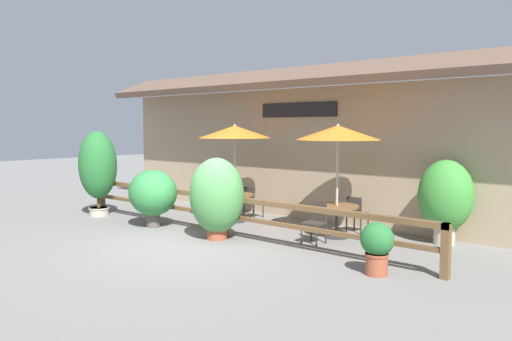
# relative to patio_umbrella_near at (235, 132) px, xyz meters

# --- Properties ---
(ground_plane) EXTENTS (60.00, 60.00, 0.00)m
(ground_plane) POSITION_rel_patio_umbrella_near_xyz_m (1.00, -2.47, -2.40)
(ground_plane) COLOR slate
(building_facade) EXTENTS (14.28, 1.49, 4.23)m
(building_facade) POSITION_rel_patio_umbrella_near_xyz_m (1.00, 1.63, -0.24)
(building_facade) COLOR tan
(building_facade) RESTS_ON ground
(patio_railing) EXTENTS (10.40, 0.14, 0.95)m
(patio_railing) POSITION_rel_patio_umbrella_near_xyz_m (1.00, -1.42, -1.71)
(patio_railing) COLOR brown
(patio_railing) RESTS_ON ground
(patio_umbrella_near) EXTENTS (1.92, 1.92, 2.61)m
(patio_umbrella_near) POSITION_rel_patio_umbrella_near_xyz_m (0.00, 0.00, 0.00)
(patio_umbrella_near) COLOR #B7B2A8
(patio_umbrella_near) RESTS_ON ground
(dining_table_near) EXTENTS (1.01, 1.01, 0.75)m
(dining_table_near) POSITION_rel_patio_umbrella_near_xyz_m (0.00, 0.00, -1.80)
(dining_table_near) COLOR brown
(dining_table_near) RESTS_ON ground
(chair_near_streetside) EXTENTS (0.46, 0.46, 0.88)m
(chair_near_streetside) POSITION_rel_patio_umbrella_near_xyz_m (0.01, -0.72, -1.91)
(chair_near_streetside) COLOR #332D28
(chair_near_streetside) RESTS_ON ground
(chair_near_wallside) EXTENTS (0.43, 0.43, 0.88)m
(chair_near_wallside) POSITION_rel_patio_umbrella_near_xyz_m (-0.02, 0.72, -1.91)
(chair_near_wallside) COLOR #332D28
(chair_near_wallside) RESTS_ON ground
(patio_umbrella_middle) EXTENTS (1.92, 1.92, 2.61)m
(patio_umbrella_middle) POSITION_rel_patio_umbrella_near_xyz_m (3.09, 0.11, 0.00)
(patio_umbrella_middle) COLOR #B7B2A8
(patio_umbrella_middle) RESTS_ON ground
(dining_table_middle) EXTENTS (1.01, 1.01, 0.75)m
(dining_table_middle) POSITION_rel_patio_umbrella_near_xyz_m (3.09, 0.11, -1.80)
(dining_table_middle) COLOR brown
(dining_table_middle) RESTS_ON ground
(chair_middle_streetside) EXTENTS (0.43, 0.43, 0.88)m
(chair_middle_streetside) POSITION_rel_patio_umbrella_near_xyz_m (3.04, -0.68, -1.91)
(chair_middle_streetside) COLOR #332D28
(chair_middle_streetside) RESTS_ON ground
(chair_middle_wallside) EXTENTS (0.42, 0.42, 0.88)m
(chair_middle_wallside) POSITION_rel_patio_umbrella_near_xyz_m (3.16, 0.89, -1.91)
(chair_middle_wallside) COLOR #332D28
(chair_middle_wallside) RESTS_ON ground
(potted_plant_corner_fern) EXTENTS (1.29, 1.16, 1.46)m
(potted_plant_corner_fern) POSITION_rel_patio_umbrella_near_xyz_m (-1.11, -1.86, -1.55)
(potted_plant_corner_fern) COLOR #564C47
(potted_plant_corner_fern) RESTS_ON ground
(potted_plant_broad_leaf) EXTENTS (1.29, 1.17, 1.85)m
(potted_plant_broad_leaf) POSITION_rel_patio_umbrella_near_xyz_m (1.11, -1.79, -1.43)
(potted_plant_broad_leaf) COLOR #9E4C33
(potted_plant_broad_leaf) RESTS_ON ground
(potted_plant_tall_tropical) EXTENTS (1.14, 1.03, 2.42)m
(potted_plant_tall_tropical) POSITION_rel_patio_umbrella_near_xyz_m (-3.57, -1.88, -0.99)
(potted_plant_tall_tropical) COLOR #B7AD99
(potted_plant_tall_tropical) RESTS_ON ground
(potted_plant_small_flowering) EXTENTS (0.59, 0.53, 0.92)m
(potted_plant_small_flowering) POSITION_rel_patio_umbrella_near_xyz_m (5.15, -1.96, -1.88)
(potted_plant_small_flowering) COLOR #9E4C33
(potted_plant_small_flowering) RESTS_ON ground
(potted_plant_entrance_palm) EXTENTS (1.17, 1.05, 1.84)m
(potted_plant_entrance_palm) POSITION_rel_patio_umbrella_near_xyz_m (5.21, 1.08, -1.37)
(potted_plant_entrance_palm) COLOR #B7AD99
(potted_plant_entrance_palm) RESTS_ON ground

